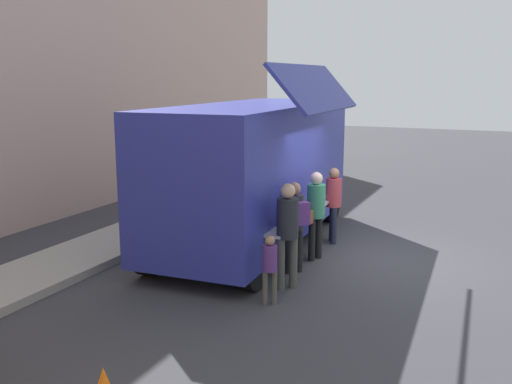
{
  "coord_description": "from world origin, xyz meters",
  "views": [
    {
      "loc": [
        -10.72,
        -2.41,
        3.49
      ],
      "look_at": [
        -0.78,
        2.08,
        1.3
      ],
      "focal_mm": 40.38,
      "sensor_mm": 36.0,
      "label": 1
    }
  ],
  "objects": [
    {
      "name": "curb_strip",
      "position": [
        -3.98,
        5.08,
        0.07
      ],
      "size": [
        28.0,
        1.6,
        0.15
      ],
      "primitive_type": "cube",
      "color": "#9E998E",
      "rests_on": "ground"
    },
    {
      "name": "customer_mid_with_backpack",
      "position": [
        -1.39,
        1.05,
        1.02
      ],
      "size": [
        0.51,
        0.52,
        1.66
      ],
      "rotation": [
        0.0,
        0.0,
        0.83
      ],
      "color": "black",
      "rests_on": "ground"
    },
    {
      "name": "ground_plane",
      "position": [
        0.0,
        0.0,
        0.0
      ],
      "size": [
        60.0,
        60.0,
        0.0
      ],
      "primitive_type": "plane",
      "color": "#38383D"
    },
    {
      "name": "customer_rear_waiting",
      "position": [
        -2.14,
        0.89,
        1.07
      ],
      "size": [
        0.36,
        0.36,
        1.79
      ],
      "rotation": [
        0.0,
        0.0,
        0.85
      ],
      "color": "#484943",
      "rests_on": "ground"
    },
    {
      "name": "trash_bin",
      "position": [
        3.85,
        4.78,
        0.46
      ],
      "size": [
        0.6,
        0.6,
        0.92
      ],
      "primitive_type": "cylinder",
      "color": "#305B37",
      "rests_on": "ground"
    },
    {
      "name": "customer_front_ordering",
      "position": [
        -0.48,
        0.97,
        1.02
      ],
      "size": [
        0.56,
        0.35,
        1.72
      ],
      "rotation": [
        0.0,
        0.0,
        1.28
      ],
      "color": "black",
      "rests_on": "ground"
    },
    {
      "name": "food_truck_main",
      "position": [
        0.03,
        2.46,
        1.61
      ],
      "size": [
        6.5,
        3.24,
        3.72
      ],
      "rotation": [
        0.0,
        0.0,
        0.04
      ],
      "color": "#2A3295",
      "rests_on": "ground"
    },
    {
      "name": "child_near_queue",
      "position": [
        -2.9,
        0.89,
        0.66
      ],
      "size": [
        0.23,
        0.23,
        1.11
      ],
      "rotation": [
        0.0,
        0.0,
        0.5
      ],
      "color": "#4D4B44",
      "rests_on": "ground"
    },
    {
      "name": "customer_extra_browsing",
      "position": [
        0.79,
        0.99,
        0.97
      ],
      "size": [
        0.33,
        0.33,
        1.62
      ],
      "rotation": [
        0.0,
        0.0,
        2.02
      ],
      "color": "#1F2238",
      "rests_on": "ground"
    }
  ]
}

